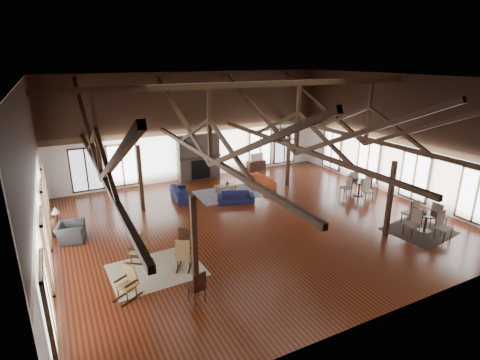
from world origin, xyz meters
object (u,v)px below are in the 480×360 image
armchair (71,232)px  tv_console (256,165)px  sofa_navy_front (236,197)px  cafe_table_near (426,219)px  coffee_table (226,186)px  sofa_navy_left (182,193)px  sofa_orange (260,181)px  cafe_table_far (359,185)px

armchair → tv_console: armchair is taller
sofa_navy_front → cafe_table_near: size_ratio=0.84×
coffee_table → sofa_navy_left: bearing=170.2°
cafe_table_near → tv_console: size_ratio=1.80×
sofa_orange → armchair: 9.94m
sofa_orange → cafe_table_near: (3.17, -7.92, 0.26)m
sofa_navy_left → cafe_table_near: cafe_table_near is taller
sofa_navy_front → coffee_table: (0.12, 1.47, 0.11)m
sofa_orange → cafe_table_far: (3.83, -3.52, 0.24)m
sofa_navy_left → cafe_table_near: 11.09m
sofa_orange → cafe_table_near: cafe_table_near is taller
armchair → coffee_table: bearing=-60.9°
sofa_navy_front → armchair: armchair is taller
coffee_table → cafe_table_far: cafe_table_far is taller
sofa_navy_front → cafe_table_far: cafe_table_far is taller
sofa_navy_left → tv_console: size_ratio=1.73×
cafe_table_near → coffee_table: bearing=124.2°
cafe_table_near → sofa_navy_front: bearing=130.6°
sofa_navy_front → tv_console: size_ratio=1.51×
sofa_orange → coffee_table: (-2.13, -0.13, 0.08)m
coffee_table → armchair: (-7.55, -2.15, -0.02)m
sofa_orange → cafe_table_far: 5.21m
tv_console → sofa_orange: bearing=-115.6°
sofa_navy_front → coffee_table: bearing=104.1°
sofa_orange → armchair: armchair is taller
coffee_table → tv_console: (3.48, 2.94, -0.07)m
coffee_table → cafe_table_far: (5.96, -3.39, 0.16)m
cafe_table_far → tv_console: 6.81m
coffee_table → tv_console: 4.55m
armchair → tv_console: (11.03, 5.09, -0.06)m
cafe_table_far → tv_console: size_ratio=1.76×
cafe_table_near → sofa_navy_left: bearing=133.3°
sofa_navy_front → coffee_table: 1.47m
sofa_navy_left → cafe_table_far: size_ratio=0.98×
coffee_table → cafe_table_far: size_ratio=0.55×
sofa_orange → coffee_table: sofa_orange is taller
sofa_navy_left → armchair: 5.78m
sofa_navy_front → sofa_orange: bearing=54.2°
coffee_table → cafe_table_near: size_ratio=0.54×
sofa_navy_left → cafe_table_near: size_ratio=0.96×
sofa_navy_left → cafe_table_far: 9.04m
sofa_navy_front → sofa_orange: (2.25, 1.59, 0.03)m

